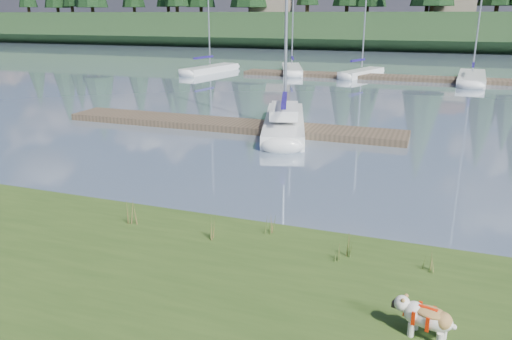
% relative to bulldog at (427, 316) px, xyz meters
% --- Properties ---
extents(ground, '(200.00, 200.00, 0.00)m').
position_rel_bulldog_xyz_m(ground, '(-5.06, 34.80, -0.70)').
color(ground, slate).
rests_on(ground, ground).
extents(bank, '(60.00, 9.00, 0.35)m').
position_rel_bulldog_xyz_m(bank, '(-5.06, -1.20, -0.52)').
color(bank, '#334B1A').
rests_on(bank, ground).
extents(ridge, '(200.00, 20.00, 5.00)m').
position_rel_bulldog_xyz_m(ridge, '(-5.06, 77.80, 1.80)').
color(ridge, '#1D3419').
rests_on(ridge, ground).
extents(bulldog, '(0.95, 0.52, 0.56)m').
position_rel_bulldog_xyz_m(bulldog, '(0.00, 0.00, 0.00)').
color(bulldog, silver).
rests_on(bulldog, bank).
extents(sailboat_main, '(3.92, 8.66, 12.30)m').
position_rel_bulldog_xyz_m(sailboat_main, '(-6.70, 14.87, -0.28)').
color(sailboat_main, silver).
rests_on(sailboat_main, ground).
extents(dock_near, '(16.00, 2.00, 0.30)m').
position_rel_bulldog_xyz_m(dock_near, '(-9.06, 13.80, -0.55)').
color(dock_near, '#4C3D2C').
rests_on(dock_near, ground).
extents(dock_far, '(26.00, 2.20, 0.30)m').
position_rel_bulldog_xyz_m(dock_far, '(-3.06, 34.80, -0.55)').
color(dock_far, '#4C3D2C').
rests_on(dock_far, ground).
extents(sailboat_bg_0, '(2.92, 8.12, 11.56)m').
position_rel_bulldog_xyz_m(sailboat_bg_0, '(-19.37, 34.94, -0.38)').
color(sailboat_bg_0, silver).
rests_on(sailboat_bg_0, ground).
extents(sailboat_bg_1, '(3.98, 8.12, 11.97)m').
position_rel_bulldog_xyz_m(sailboat_bg_1, '(-12.78, 37.23, -0.37)').
color(sailboat_bg_1, silver).
rests_on(sailboat_bg_1, ground).
extents(sailboat_bg_2, '(3.35, 6.83, 10.27)m').
position_rel_bulldog_xyz_m(sailboat_bg_2, '(-6.10, 36.41, -0.37)').
color(sailboat_bg_2, silver).
rests_on(sailboat_bg_2, ground).
extents(sailboat_bg_3, '(2.43, 9.76, 14.01)m').
position_rel_bulldog_xyz_m(sailboat_bg_3, '(2.30, 36.31, -0.38)').
color(sailboat_bg_3, silver).
rests_on(sailboat_bg_3, ground).
extents(weed_0, '(0.17, 0.14, 0.60)m').
position_rel_bulldog_xyz_m(weed_0, '(-4.48, 2.05, -0.10)').
color(weed_0, '#475B23').
rests_on(weed_0, bank).
extents(weed_1, '(0.17, 0.14, 0.47)m').
position_rel_bulldog_xyz_m(weed_1, '(-3.37, 2.72, -0.15)').
color(weed_1, '#475B23').
rests_on(weed_1, bank).
extents(weed_2, '(0.17, 0.14, 0.55)m').
position_rel_bulldog_xyz_m(weed_2, '(-1.48, 2.24, -0.12)').
color(weed_2, '#475B23').
rests_on(weed_2, bank).
extents(weed_3, '(0.17, 0.14, 0.63)m').
position_rel_bulldog_xyz_m(weed_3, '(-6.56, 2.17, -0.08)').
color(weed_3, '#475B23').
rests_on(weed_3, bank).
extents(weed_4, '(0.17, 0.14, 0.43)m').
position_rel_bulldog_xyz_m(weed_4, '(-1.72, 1.98, -0.17)').
color(weed_4, '#475B23').
rests_on(weed_4, bank).
extents(weed_5, '(0.17, 0.14, 0.50)m').
position_rel_bulldog_xyz_m(weed_5, '(-0.04, 2.16, -0.14)').
color(weed_5, '#475B23').
rests_on(weed_5, bank).
extents(mud_lip, '(60.00, 0.50, 0.14)m').
position_rel_bulldog_xyz_m(mud_lip, '(-5.06, 3.20, -0.63)').
color(mud_lip, '#33281C').
rests_on(mud_lip, ground).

